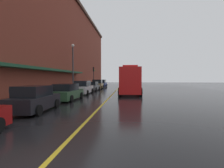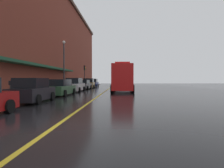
{
  "view_description": "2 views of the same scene",
  "coord_description": "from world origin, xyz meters",
  "px_view_note": "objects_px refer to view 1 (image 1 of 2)",
  "views": [
    {
      "loc": [
        2.07,
        -3.35,
        2.17
      ],
      "look_at": [
        -0.4,
        22.67,
        1.23
      ],
      "focal_mm": 27.38,
      "sensor_mm": 36.0,
      "label": 1
    },
    {
      "loc": [
        2.19,
        -5.8,
        1.54
      ],
      "look_at": [
        0.89,
        20.35,
        0.98
      ],
      "focal_mm": 30.65,
      "sensor_mm": 36.0,
      "label": 2
    }
  ],
  "objects_px": {
    "parked_car_1": "(35,99)",
    "traffic_light_near": "(94,73)",
    "parked_car_3": "(83,88)",
    "parking_meter_1": "(39,91)",
    "parked_car_5": "(98,85)",
    "parked_car_6": "(102,84)",
    "parked_car_4": "(92,86)",
    "street_lamp_left": "(73,63)",
    "fire_truck": "(130,81)",
    "parked_car_2": "(67,92)",
    "parking_meter_0": "(11,95)"
  },
  "relations": [
    {
      "from": "parked_car_2",
      "to": "parked_car_5",
      "type": "bearing_deg",
      "value": 1.4
    },
    {
      "from": "parking_meter_1",
      "to": "parked_car_4",
      "type": "bearing_deg",
      "value": 84.86
    },
    {
      "from": "parked_car_6",
      "to": "parking_meter_0",
      "type": "xyz_separation_m",
      "value": [
        -1.41,
        -28.64,
        0.23
      ]
    },
    {
      "from": "parking_meter_0",
      "to": "parked_car_1",
      "type": "bearing_deg",
      "value": 9.85
    },
    {
      "from": "parked_car_2",
      "to": "parked_car_5",
      "type": "distance_m",
      "value": 17.28
    },
    {
      "from": "parked_car_2",
      "to": "street_lamp_left",
      "type": "bearing_deg",
      "value": 15.4
    },
    {
      "from": "parked_car_4",
      "to": "parked_car_5",
      "type": "distance_m",
      "value": 4.94
    },
    {
      "from": "parked_car_3",
      "to": "parking_meter_0",
      "type": "xyz_separation_m",
      "value": [
        -1.36,
        -12.42,
        0.23
      ]
    },
    {
      "from": "parked_car_5",
      "to": "parking_meter_1",
      "type": "xyz_separation_m",
      "value": [
        -1.38,
        -19.76,
        0.21
      ]
    },
    {
      "from": "parked_car_6",
      "to": "traffic_light_near",
      "type": "xyz_separation_m",
      "value": [
        -1.35,
        -2.83,
        2.32
      ]
    },
    {
      "from": "parked_car_6",
      "to": "parking_meter_0",
      "type": "distance_m",
      "value": 28.67
    },
    {
      "from": "parked_car_2",
      "to": "street_lamp_left",
      "type": "xyz_separation_m",
      "value": [
        -2.08,
        8.13,
        3.64
      ]
    },
    {
      "from": "parked_car_1",
      "to": "parked_car_5",
      "type": "distance_m",
      "value": 23.02
    },
    {
      "from": "parked_car_3",
      "to": "parked_car_1",
      "type": "bearing_deg",
      "value": 179.95
    },
    {
      "from": "parked_car_5",
      "to": "fire_truck",
      "type": "relative_size",
      "value": 0.46
    },
    {
      "from": "parked_car_4",
      "to": "street_lamp_left",
      "type": "xyz_separation_m",
      "value": [
        -1.93,
        -4.21,
        3.67
      ]
    },
    {
      "from": "parked_car_2",
      "to": "parking_meter_0",
      "type": "distance_m",
      "value": 6.17
    },
    {
      "from": "parked_car_1",
      "to": "parking_meter_0",
      "type": "height_order",
      "value": "parked_car_1"
    },
    {
      "from": "parked_car_1",
      "to": "parked_car_2",
      "type": "height_order",
      "value": "parked_car_1"
    },
    {
      "from": "parked_car_2",
      "to": "traffic_light_near",
      "type": "distance_m",
      "value": 20.01
    },
    {
      "from": "parked_car_1",
      "to": "parked_car_5",
      "type": "height_order",
      "value": "parked_car_5"
    },
    {
      "from": "parked_car_4",
      "to": "street_lamp_left",
      "type": "height_order",
      "value": "street_lamp_left"
    },
    {
      "from": "parked_car_3",
      "to": "parking_meter_1",
      "type": "height_order",
      "value": "parked_car_3"
    },
    {
      "from": "parked_car_5",
      "to": "parked_car_6",
      "type": "relative_size",
      "value": 0.86
    },
    {
      "from": "parked_car_2",
      "to": "parked_car_4",
      "type": "distance_m",
      "value": 12.34
    },
    {
      "from": "fire_truck",
      "to": "parked_car_3",
      "type": "bearing_deg",
      "value": -83.08
    },
    {
      "from": "parked_car_1",
      "to": "parked_car_6",
      "type": "bearing_deg",
      "value": -0.93
    },
    {
      "from": "fire_truck",
      "to": "parking_meter_1",
      "type": "height_order",
      "value": "fire_truck"
    },
    {
      "from": "parked_car_1",
      "to": "parked_car_3",
      "type": "bearing_deg",
      "value": -0.63
    },
    {
      "from": "parked_car_4",
      "to": "fire_truck",
      "type": "distance_m",
      "value": 8.28
    },
    {
      "from": "parked_car_2",
      "to": "parked_car_4",
      "type": "bearing_deg",
      "value": 1.74
    },
    {
      "from": "parked_car_3",
      "to": "parked_car_5",
      "type": "relative_size",
      "value": 1.17
    },
    {
      "from": "parked_car_4",
      "to": "parked_car_6",
      "type": "distance_m",
      "value": 10.31
    },
    {
      "from": "parked_car_2",
      "to": "street_lamp_left",
      "type": "height_order",
      "value": "street_lamp_left"
    },
    {
      "from": "parked_car_3",
      "to": "parked_car_4",
      "type": "height_order",
      "value": "parked_car_3"
    },
    {
      "from": "fire_truck",
      "to": "parking_meter_0",
      "type": "relative_size",
      "value": 6.77
    },
    {
      "from": "parked_car_3",
      "to": "parking_meter_1",
      "type": "xyz_separation_m",
      "value": [
        -1.36,
        -8.92,
        0.23
      ]
    },
    {
      "from": "parked_car_2",
      "to": "fire_truck",
      "type": "xyz_separation_m",
      "value": [
        6.21,
        7.13,
        0.99
      ]
    },
    {
      "from": "parked_car_2",
      "to": "parking_meter_1",
      "type": "relative_size",
      "value": 3.69
    },
    {
      "from": "parked_car_1",
      "to": "parked_car_4",
      "type": "distance_m",
      "value": 18.08
    },
    {
      "from": "parked_car_1",
      "to": "parked_car_6",
      "type": "height_order",
      "value": "parked_car_6"
    },
    {
      "from": "parked_car_3",
      "to": "parked_car_6",
      "type": "xyz_separation_m",
      "value": [
        0.05,
        16.21,
        -0.0
      ]
    },
    {
      "from": "parked_car_5",
      "to": "parking_meter_1",
      "type": "relative_size",
      "value": 3.13
    },
    {
      "from": "parked_car_1",
      "to": "traffic_light_near",
      "type": "height_order",
      "value": "traffic_light_near"
    },
    {
      "from": "parked_car_2",
      "to": "parking_meter_1",
      "type": "distance_m",
      "value": 2.91
    },
    {
      "from": "parking_meter_1",
      "to": "fire_truck",
      "type": "bearing_deg",
      "value": 51.33
    },
    {
      "from": "fire_truck",
      "to": "parked_car_5",
      "type": "bearing_deg",
      "value": -147.45
    },
    {
      "from": "parking_meter_0",
      "to": "parking_meter_1",
      "type": "bearing_deg",
      "value": 90.0
    },
    {
      "from": "fire_truck",
      "to": "street_lamp_left",
      "type": "distance_m",
      "value": 8.76
    },
    {
      "from": "parked_car_3",
      "to": "parking_meter_0",
      "type": "distance_m",
      "value": 12.5
    }
  ]
}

